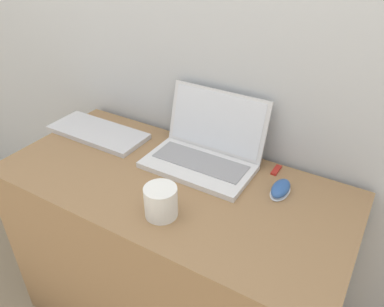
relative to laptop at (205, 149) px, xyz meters
name	(u,v)px	position (x,y,z in m)	size (l,w,h in m)	color
wall_back	(221,11)	(-0.04, 0.16, 0.43)	(7.00, 0.04, 2.50)	silver
desk	(174,259)	(-0.04, -0.16, -0.44)	(1.21, 0.57, 0.76)	#936D47
laptop	(205,149)	(0.00, 0.00, 0.00)	(0.38, 0.28, 0.24)	silver
drink_cup	(161,201)	(0.03, -0.31, 0.00)	(0.10, 0.10, 0.10)	white
computer_mouse	(281,189)	(0.30, -0.03, -0.04)	(0.06, 0.11, 0.03)	white
external_keyboard	(98,132)	(-0.47, -0.05, -0.05)	(0.41, 0.17, 0.02)	silver
usb_stick	(276,170)	(0.24, 0.08, -0.05)	(0.02, 0.06, 0.01)	#B2261E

